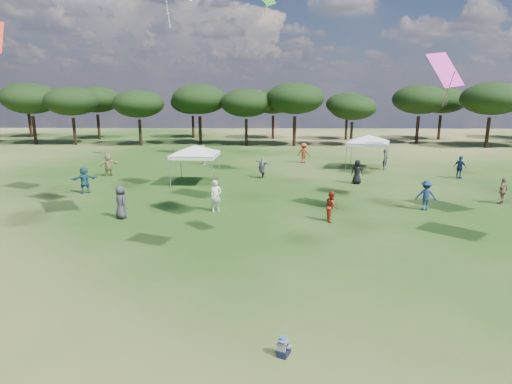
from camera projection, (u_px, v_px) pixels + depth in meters
tree_line at (286, 100)px, 53.85m from camera, size 108.78×17.63×7.77m
tent_left at (195, 147)px, 29.82m from camera, size 6.20×6.20×3.10m
tent_right at (368, 136)px, 35.84m from camera, size 6.27×6.27×3.20m
toddler at (283, 347)px, 10.57m from camera, size 0.42×0.45×0.55m
festival_crowd at (261, 172)px, 30.52m from camera, size 28.23×19.31×1.85m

